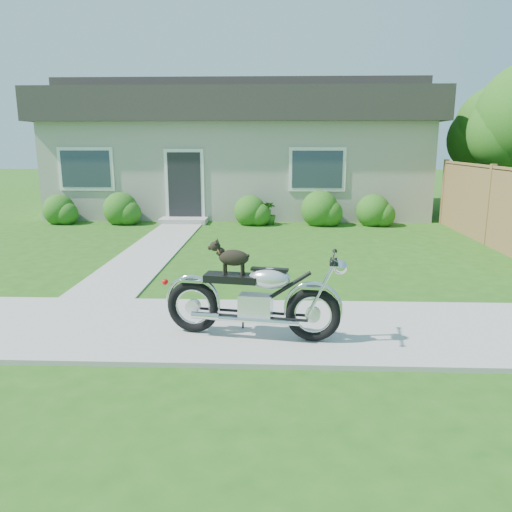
# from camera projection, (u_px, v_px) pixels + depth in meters

# --- Properties ---
(ground) EXTENTS (80.00, 80.00, 0.00)m
(ground) POSITION_uv_depth(u_px,v_px,m) (178.00, 328.00, 6.57)
(ground) COLOR #235114
(ground) RESTS_ON ground
(sidewalk) EXTENTS (24.00, 2.20, 0.04)m
(sidewalk) POSITION_uv_depth(u_px,v_px,m) (178.00, 326.00, 6.56)
(sidewalk) COLOR #9E9B93
(sidewalk) RESTS_ON ground
(walkway) EXTENTS (1.20, 8.00, 0.03)m
(walkway) POSITION_uv_depth(u_px,v_px,m) (155.00, 248.00, 11.49)
(walkway) COLOR #9E9B93
(walkway) RESTS_ON ground
(house) EXTENTS (12.60, 7.03, 4.50)m
(house) POSITION_uv_depth(u_px,v_px,m) (240.00, 149.00, 17.78)
(house) COLOR #A6A296
(house) RESTS_ON ground
(fence) EXTENTS (0.12, 6.62, 1.90)m
(fence) POSITION_uv_depth(u_px,v_px,m) (489.00, 205.00, 11.72)
(fence) COLOR #A48349
(fence) RESTS_ON ground
(tree_far) EXTENTS (2.75, 2.71, 4.16)m
(tree_far) POSITION_uv_depth(u_px,v_px,m) (503.00, 133.00, 15.54)
(tree_far) COLOR #3D2B1C
(tree_far) RESTS_ON ground
(shrub_row) EXTENTS (10.33, 1.10, 1.10)m
(shrub_row) POSITION_uv_depth(u_px,v_px,m) (232.00, 210.00, 14.76)
(shrub_row) COLOR #295E19
(shrub_row) RESTS_ON ground
(potted_plant_left) EXTENTS (0.83, 0.79, 0.73)m
(potted_plant_left) POSITION_uv_depth(u_px,v_px,m) (116.00, 211.00, 14.95)
(potted_plant_left) COLOR #215A18
(potted_plant_left) RESTS_ON ground
(potted_plant_right) EXTENTS (0.41, 0.41, 0.68)m
(potted_plant_right) POSITION_uv_depth(u_px,v_px,m) (269.00, 213.00, 14.78)
(potted_plant_right) COLOR #2D631B
(potted_plant_right) RESTS_ON ground
(motorcycle_with_dog) EXTENTS (2.21, 0.68, 1.18)m
(motorcycle_with_dog) POSITION_uv_depth(u_px,v_px,m) (255.00, 297.00, 6.05)
(motorcycle_with_dog) COLOR black
(motorcycle_with_dog) RESTS_ON sidewalk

